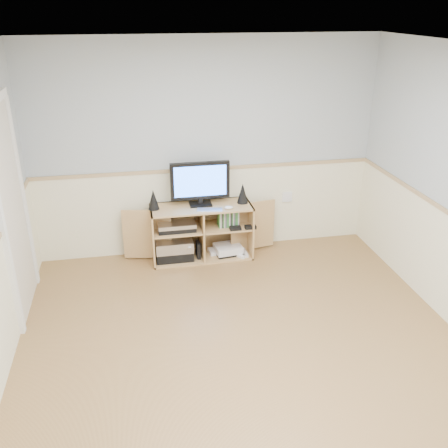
{
  "coord_description": "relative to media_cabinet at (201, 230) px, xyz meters",
  "views": [
    {
      "loc": [
        -0.86,
        -3.27,
        2.8
      ],
      "look_at": [
        0.01,
        1.2,
        0.77
      ],
      "focal_mm": 40.0,
      "sensor_mm": 36.0,
      "label": 1
    }
  ],
  "objects": [
    {
      "name": "room",
      "position": [
        0.05,
        -1.93,
        0.88
      ],
      "size": [
        4.04,
        4.54,
        2.54
      ],
      "color": "#A58449",
      "rests_on": "ground"
    },
    {
      "name": "media_cabinet",
      "position": [
        0.0,
        0.0,
        0.0
      ],
      "size": [
        1.83,
        0.44,
        0.65
      ],
      "color": "tan",
      "rests_on": "floor"
    },
    {
      "name": "monitor",
      "position": [
        -0.0,
        -0.01,
        0.6
      ],
      "size": [
        0.68,
        0.18,
        0.51
      ],
      "color": "black",
      "rests_on": "media_cabinet"
    },
    {
      "name": "speaker_left",
      "position": [
        -0.54,
        -0.03,
        0.44
      ],
      "size": [
        0.13,
        0.13,
        0.23
      ],
      "primitive_type": "cone",
      "color": "black",
      "rests_on": "media_cabinet"
    },
    {
      "name": "speaker_right",
      "position": [
        0.49,
        -0.03,
        0.44
      ],
      "size": [
        0.13,
        0.13,
        0.24
      ],
      "primitive_type": "cone",
      "color": "black",
      "rests_on": "media_cabinet"
    },
    {
      "name": "keyboard",
      "position": [
        0.08,
        -0.19,
        0.32
      ],
      "size": [
        0.3,
        0.16,
        0.01
      ],
      "primitive_type": "cube",
      "rotation": [
        0.0,
        0.0,
        -0.18
      ],
      "color": "silver",
      "rests_on": "media_cabinet"
    },
    {
      "name": "mouse",
      "position": [
        0.3,
        -0.19,
        0.34
      ],
      "size": [
        0.1,
        0.07,
        0.04
      ],
      "primitive_type": "ellipsoid",
      "rotation": [
        0.0,
        0.0,
        0.04
      ],
      "color": "white",
      "rests_on": "media_cabinet"
    },
    {
      "name": "av_components",
      "position": [
        -0.32,
        -0.05,
        -0.11
      ],
      "size": [
        0.52,
        0.32,
        0.47
      ],
      "color": "black",
      "rests_on": "media_cabinet"
    },
    {
      "name": "game_consoles",
      "position": [
        0.3,
        -0.07,
        -0.26
      ],
      "size": [
        0.46,
        0.3,
        0.11
      ],
      "color": "white",
      "rests_on": "media_cabinet"
    },
    {
      "name": "game_cases",
      "position": [
        0.31,
        -0.07,
        0.15
      ],
      "size": [
        0.24,
        0.13,
        0.19
      ],
      "primitive_type": "cube",
      "color": "#3F8C3F",
      "rests_on": "media_cabinet"
    },
    {
      "name": "wall_outlet",
      "position": [
        1.11,
        0.18,
        0.27
      ],
      "size": [
        0.12,
        0.03,
        0.12
      ],
      "primitive_type": "cube",
      "color": "white",
      "rests_on": "wall_back"
    }
  ]
}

